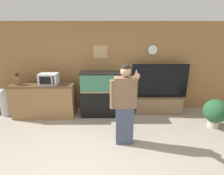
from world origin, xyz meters
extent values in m
plane|color=gray|center=(0.00, 0.00, 0.00)|extent=(18.00, 18.00, 0.00)
cube|color=olive|center=(0.00, 2.44, 1.30)|extent=(10.00, 0.06, 2.60)
cube|color=tan|center=(-0.04, 2.40, 1.76)|extent=(0.40, 0.02, 0.36)
cylinder|color=white|center=(1.47, 2.40, 1.82)|extent=(0.28, 0.03, 0.28)
cylinder|color=black|center=(1.47, 2.40, 1.82)|extent=(0.30, 0.01, 0.30)
cube|color=olive|center=(-1.61, 1.87, 0.46)|extent=(1.68, 0.51, 0.92)
cube|color=#513A24|center=(-1.61, 1.87, 0.93)|extent=(1.72, 0.55, 0.03)
cube|color=silver|center=(-1.41, 1.87, 1.10)|extent=(0.48, 0.34, 0.30)
cube|color=black|center=(-1.45, 1.70, 1.10)|extent=(0.30, 0.01, 0.21)
cube|color=#2D2D33|center=(-1.24, 1.70, 1.10)|extent=(0.05, 0.01, 0.24)
cube|color=brown|center=(-2.23, 1.83, 1.06)|extent=(0.11, 0.11, 0.22)
cylinder|color=black|center=(-2.27, 1.83, 1.21)|extent=(0.02, 0.02, 0.08)
cylinder|color=black|center=(-2.25, 1.83, 1.20)|extent=(0.02, 0.02, 0.07)
cylinder|color=black|center=(-2.22, 1.83, 1.21)|extent=(0.02, 0.02, 0.08)
cylinder|color=black|center=(-2.19, 1.83, 1.22)|extent=(0.02, 0.02, 0.10)
cylinder|color=black|center=(-2.27, 1.88, 1.22)|extent=(0.02, 0.02, 0.10)
cylinder|color=black|center=(-2.25, 1.88, 1.22)|extent=(0.02, 0.02, 0.11)
cylinder|color=black|center=(-2.22, 1.88, 1.21)|extent=(0.02, 0.02, 0.09)
cube|color=black|center=(-0.03, 1.92, 0.37)|extent=(1.10, 0.45, 0.74)
cube|color=#937F5B|center=(-0.03, 1.92, 0.76)|extent=(1.07, 0.43, 0.04)
cube|color=#387556|center=(-0.03, 1.92, 1.00)|extent=(1.06, 0.43, 0.51)
cube|color=black|center=(-0.03, 1.92, 1.25)|extent=(1.10, 0.45, 0.03)
cube|color=brown|center=(1.67, 2.08, 0.25)|extent=(1.34, 0.40, 0.49)
cube|color=black|center=(1.67, 2.08, 0.97)|extent=(1.57, 0.05, 0.95)
cube|color=black|center=(1.67, 2.11, 0.97)|extent=(1.60, 0.01, 0.98)
cube|color=#424C66|center=(0.54, 0.58, 0.42)|extent=(0.36, 0.20, 0.83)
cube|color=brown|center=(0.54, 0.58, 1.15)|extent=(0.45, 0.22, 0.62)
sphere|color=tan|center=(0.54, 0.58, 1.57)|extent=(0.21, 0.21, 0.21)
sphere|color=black|center=(0.54, 0.58, 1.63)|extent=(0.17, 0.17, 0.17)
cylinder|color=brown|center=(0.29, 0.58, 1.10)|extent=(0.12, 0.12, 0.59)
cylinder|color=brown|center=(0.72, 0.45, 1.46)|extent=(0.11, 0.33, 0.27)
cylinder|color=white|center=(0.72, 0.43, 1.56)|extent=(0.02, 0.06, 0.11)
cylinder|color=#2856B2|center=(0.72, 0.41, 1.62)|extent=(0.02, 0.03, 0.05)
cylinder|color=#B2A899|center=(2.85, 1.22, 0.09)|extent=(0.27, 0.27, 0.19)
sphere|color=#23512D|center=(2.85, 1.22, 0.44)|extent=(0.58, 0.58, 0.58)
cylinder|color=#B7B7BC|center=(-2.76, 1.97, 0.31)|extent=(0.31, 0.31, 0.62)
sphere|color=#ADADB2|center=(-2.76, 1.97, 0.66)|extent=(0.29, 0.29, 0.29)
camera|label=1|loc=(0.25, -2.71, 2.27)|focal=28.00mm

